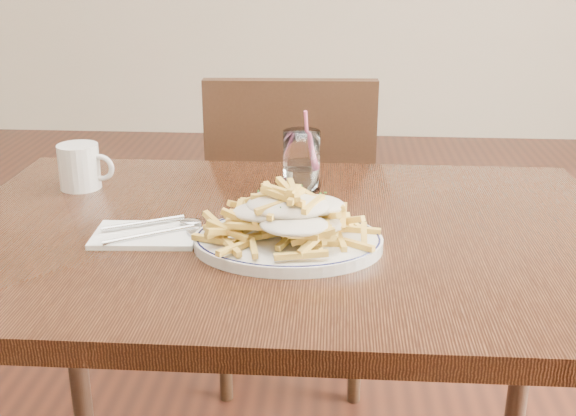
# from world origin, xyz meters

# --- Properties ---
(table) EXTENTS (1.20, 0.80, 0.75)m
(table) POSITION_xyz_m (0.00, 0.00, 0.67)
(table) COLOR black
(table) RESTS_ON ground
(chair_far) EXTENTS (0.44, 0.44, 0.91)m
(chair_far) POSITION_xyz_m (-0.03, 0.64, 0.52)
(chair_far) COLOR black
(chair_far) RESTS_ON ground
(fries_plate) EXTENTS (0.36, 0.33, 0.02)m
(fries_plate) POSITION_xyz_m (0.01, -0.08, 0.76)
(fries_plate) COLOR white
(fries_plate) RESTS_ON table
(loaded_fries) EXTENTS (0.31, 0.29, 0.08)m
(loaded_fries) POSITION_xyz_m (0.01, -0.08, 0.81)
(loaded_fries) COLOR gold
(loaded_fries) RESTS_ON fries_plate
(napkin) EXTENTS (0.18, 0.12, 0.01)m
(napkin) POSITION_xyz_m (-0.23, -0.06, 0.75)
(napkin) COLOR white
(napkin) RESTS_ON table
(cutlery) EXTENTS (0.19, 0.16, 0.01)m
(cutlery) POSITION_xyz_m (-0.23, -0.05, 0.76)
(cutlery) COLOR silver
(cutlery) RESTS_ON napkin
(water_glass) EXTENTS (0.07, 0.07, 0.16)m
(water_glass) POSITION_xyz_m (0.02, 0.22, 0.80)
(water_glass) COLOR white
(water_glass) RESTS_ON table
(coffee_mug) EXTENTS (0.12, 0.08, 0.09)m
(coffee_mug) POSITION_xyz_m (-0.43, 0.19, 0.80)
(coffee_mug) COLOR white
(coffee_mug) RESTS_ON table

